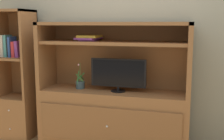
{
  "coord_description": "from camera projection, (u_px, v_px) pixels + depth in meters",
  "views": [
    {
      "loc": [
        0.84,
        -2.7,
        1.45
      ],
      "look_at": [
        0.0,
        0.35,
        0.93
      ],
      "focal_mm": 45.67,
      "sensor_mm": 36.0,
      "label": 1
    }
  ],
  "objects": [
    {
      "name": "upright_book_row",
      "position": [
        11.0,
        47.0,
        3.57
      ],
      "size": [
        0.25,
        0.16,
        0.28
      ],
      "color": "silver",
      "rests_on": "bookshelf_tall"
    },
    {
      "name": "painted_rear_wall",
      "position": [
        121.0,
        28.0,
        3.51
      ],
      "size": [
        6.0,
        0.1,
        2.8
      ],
      "primitive_type": "cube",
      "color": "gray",
      "rests_on": "ground_plane"
    },
    {
      "name": "magazine_stack",
      "position": [
        89.0,
        38.0,
        3.28
      ],
      "size": [
        0.26,
        0.33,
        0.06
      ],
      "color": "purple",
      "rests_on": "media_console"
    },
    {
      "name": "tv_monitor",
      "position": [
        118.0,
        74.0,
        3.22
      ],
      "size": [
        0.64,
        0.17,
        0.38
      ],
      "color": "black",
      "rests_on": "media_console"
    },
    {
      "name": "bookshelf_tall",
      "position": [
        18.0,
        95.0,
        3.66
      ],
      "size": [
        0.45,
        0.4,
        1.62
      ],
      "color": "brown",
      "rests_on": "ground_plane"
    },
    {
      "name": "potted_plant",
      "position": [
        80.0,
        84.0,
        3.4
      ],
      "size": [
        0.11,
        0.11,
        0.31
      ],
      "color": "#384C56",
      "rests_on": "media_console"
    },
    {
      "name": "media_console",
      "position": [
        113.0,
        107.0,
        3.33
      ],
      "size": [
        1.74,
        0.5,
        1.47
      ],
      "color": "brown",
      "rests_on": "ground_plane"
    }
  ]
}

